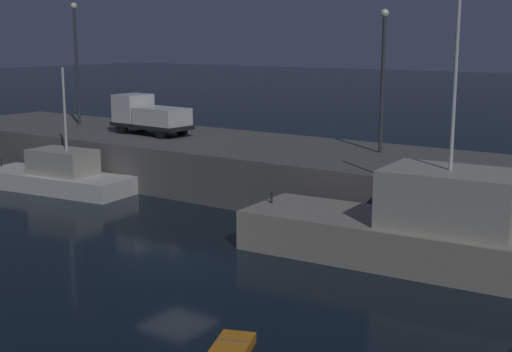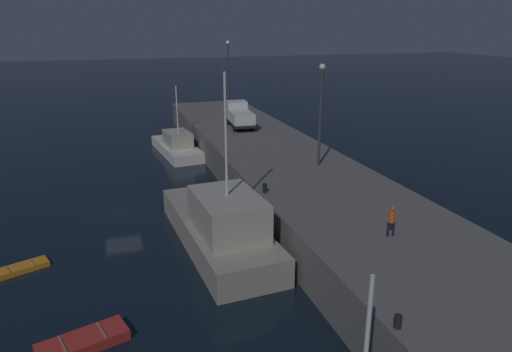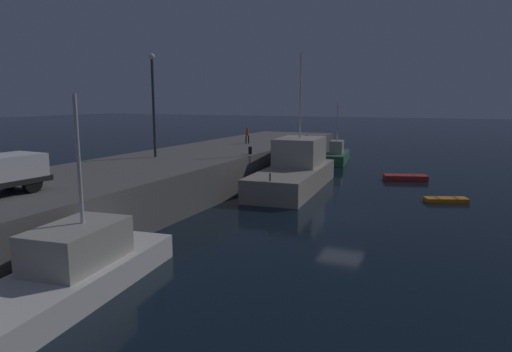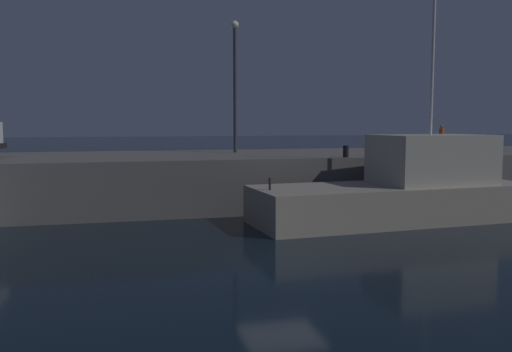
{
  "view_description": "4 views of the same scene",
  "coord_description": "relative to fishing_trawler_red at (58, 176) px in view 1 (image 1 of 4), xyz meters",
  "views": [
    {
      "loc": [
        17.8,
        -19.89,
        8.7
      ],
      "look_at": [
        -2.05,
        8.28,
        1.95
      ],
      "focal_mm": 49.89,
      "sensor_mm": 36.0,
      "label": 1
    },
    {
      "loc": [
        31.98,
        -0.34,
        12.74
      ],
      "look_at": [
        0.97,
        9.77,
        2.08
      ],
      "focal_mm": 32.6,
      "sensor_mm": 36.0,
      "label": 2
    },
    {
      "loc": [
        -25.87,
        -5.75,
        6.83
      ],
      "look_at": [
        0.79,
        5.92,
        1.93
      ],
      "focal_mm": 31.74,
      "sensor_mm": 36.0,
      "label": 3
    },
    {
      "loc": [
        -5.0,
        -16.05,
        4.37
      ],
      "look_at": [
        1.22,
        7.91,
        1.93
      ],
      "focal_mm": 37.88,
      "sensor_mm": 36.0,
      "label": 4
    }
  ],
  "objects": [
    {
      "name": "lamp_post_west",
      "position": [
        -6.35,
        7.26,
        6.66
      ],
      "size": [
        0.44,
        0.44,
        8.34
      ],
      "color": "#38383D",
      "rests_on": "pier_quay"
    },
    {
      "name": "lamp_post_east",
      "position": [
        16.29,
        8.16,
        6.2
      ],
      "size": [
        0.44,
        0.44,
        7.46
      ],
      "color": "#38383D",
      "rests_on": "pier_quay"
    },
    {
      "name": "fishing_boat_blue",
      "position": [
        22.05,
        -0.83,
        0.54
      ],
      "size": [
        12.86,
        4.93,
        10.47
      ],
      "color": "gray",
      "rests_on": "ground"
    },
    {
      "name": "fishing_trawler_red",
      "position": [
        0.0,
        0.0,
        0.0
      ],
      "size": [
        9.86,
        4.15,
        7.05
      ],
      "color": "silver",
      "rests_on": "ground"
    },
    {
      "name": "utility_truck",
      "position": [
        1.19,
        6.36,
        3.01
      ],
      "size": [
        5.72,
        2.48,
        2.45
      ],
      "color": "black",
      "rests_on": "pier_quay"
    },
    {
      "name": "bollard_west",
      "position": [
        20.64,
        2.4,
        2.1
      ],
      "size": [
        0.28,
        0.28,
        0.59
      ],
      "primitive_type": "cylinder",
      "color": "black",
      "rests_on": "pier_quay"
    },
    {
      "name": "ground_plane",
      "position": [
        14.61,
        -6.3,
        -0.86
      ],
      "size": [
        320.0,
        320.0,
        0.0
      ],
      "primitive_type": "plane",
      "color": "black"
    },
    {
      "name": "pier_quay",
      "position": [
        14.61,
        6.7,
        0.48
      ],
      "size": [
        61.24,
        9.46,
        2.66
      ],
      "color": "#5B5956",
      "rests_on": "ground"
    }
  ]
}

